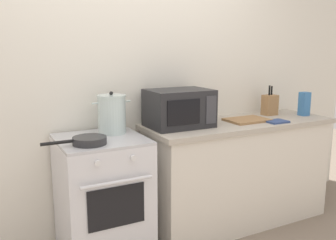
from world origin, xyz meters
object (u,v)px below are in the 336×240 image
cutting_board (247,120)px  knife_block (270,105)px  stock_pot (112,114)px  microwave (179,108)px  frying_pan (89,141)px  oven_mitt (277,121)px  pasta_box (304,104)px  stove (103,199)px

cutting_board → knife_block: bearing=20.2°
stock_pot → microwave: size_ratio=0.63×
frying_pan → knife_block: size_ratio=1.51×
frying_pan → cutting_board: bearing=5.4°
oven_mitt → stock_pot: bearing=169.0°
pasta_box → cutting_board: bearing=177.3°
frying_pan → stove: bearing=47.5°
stock_pot → pasta_box: bearing=-4.2°
cutting_board → oven_mitt: size_ratio=2.00×
cutting_board → knife_block: knife_block is taller
pasta_box → stock_pot: bearing=175.8°
stock_pot → frying_pan: stock_pot is taller
microwave → oven_mitt: 0.87m
frying_pan → cutting_board: frying_pan is taller
cutting_board → pasta_box: pasta_box is taller
stove → frying_pan: 0.52m
microwave → oven_mitt: (0.82, -0.24, -0.14)m
frying_pan → knife_block: (1.82, 0.27, 0.07)m
knife_block → oven_mitt: 0.37m
stove → knife_block: (1.70, 0.14, 0.56)m
stove → microwave: bearing=6.7°
frying_pan → pasta_box: 2.09m
pasta_box → knife_block: bearing=147.5°
microwave → knife_block: 1.02m
stock_pot → cutting_board: bearing=-5.1°
stock_pot → frying_pan: bearing=-135.7°
knife_block → frying_pan: bearing=-171.4°
knife_block → cutting_board: bearing=-159.8°
pasta_box → oven_mitt: pasta_box is taller
stove → cutting_board: size_ratio=2.56×
cutting_board → knife_block: (0.38, 0.14, 0.09)m
knife_block → pasta_box: 0.32m
microwave → knife_block: size_ratio=1.78×
stock_pot → oven_mitt: size_ratio=1.74×
knife_block → oven_mitt: knife_block is taller
knife_block → pasta_box: (0.27, -0.17, 0.01)m
frying_pan → microwave: bearing=14.9°
stock_pot → cutting_board: stock_pot is taller
stove → pasta_box: size_ratio=4.18×
knife_block → pasta_box: size_ratio=1.28×
stock_pot → oven_mitt: (1.38, -0.27, -0.14)m
cutting_board → oven_mitt: bearing=-40.6°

